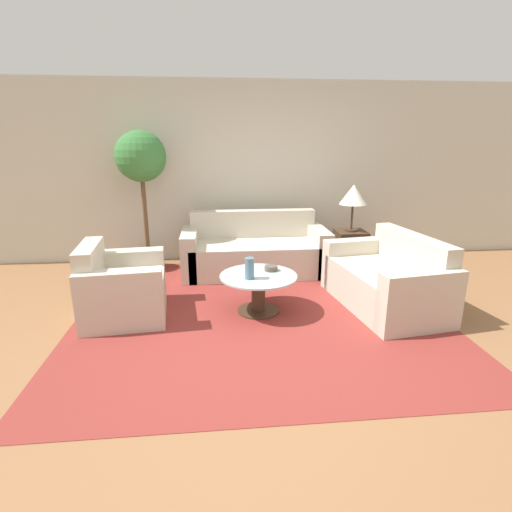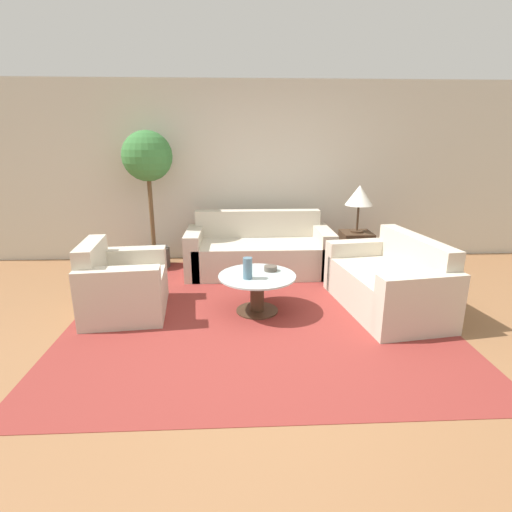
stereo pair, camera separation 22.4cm
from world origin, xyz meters
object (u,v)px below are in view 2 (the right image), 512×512
(loveseat, at_px, (391,284))
(vase, at_px, (248,268))
(bowl, at_px, (271,268))
(armchair, at_px, (120,288))
(coffee_table, at_px, (257,288))
(table_lamp, at_px, (359,196))
(potted_plant, at_px, (148,172))
(sofa_main, at_px, (259,252))

(loveseat, bearing_deg, vase, -93.65)
(vase, distance_m, bowl, 0.36)
(armchair, xyz_separation_m, loveseat, (2.90, -0.03, -0.00))
(coffee_table, bearing_deg, table_lamp, 42.65)
(potted_plant, bearing_deg, armchair, -91.88)
(coffee_table, height_order, vase, vase)
(sofa_main, distance_m, armchair, 2.03)
(vase, bearing_deg, bowl, 42.84)
(sofa_main, xyz_separation_m, potted_plant, (-1.49, 0.25, 1.07))
(sofa_main, height_order, potted_plant, potted_plant)
(coffee_table, xyz_separation_m, bowl, (0.15, 0.14, 0.17))
(table_lamp, height_order, potted_plant, potted_plant)
(potted_plant, relative_size, bowl, 13.42)
(armchair, relative_size, bowl, 7.12)
(loveseat, height_order, vase, loveseat)
(armchair, xyz_separation_m, potted_plant, (0.05, 1.57, 1.07))
(potted_plant, distance_m, vase, 2.31)
(coffee_table, bearing_deg, sofa_main, 86.09)
(coffee_table, bearing_deg, loveseat, 0.94)
(armchair, bearing_deg, loveseat, -96.22)
(loveseat, distance_m, vase, 1.58)
(loveseat, xyz_separation_m, vase, (-1.56, -0.12, 0.25))
(coffee_table, distance_m, table_lamp, 2.11)
(sofa_main, height_order, bowl, sofa_main)
(coffee_table, distance_m, bowl, 0.27)
(bowl, bearing_deg, vase, -137.16)
(loveseat, bearing_deg, bowl, -103.16)
(loveseat, xyz_separation_m, coffee_table, (-1.45, -0.02, -0.01))
(sofa_main, xyz_separation_m, armchair, (-1.54, -1.32, 0.00))
(loveseat, relative_size, potted_plant, 0.83)
(armchair, distance_m, vase, 1.38)
(sofa_main, height_order, table_lamp, table_lamp)
(coffee_table, relative_size, potted_plant, 0.43)
(table_lamp, height_order, vase, table_lamp)
(armchair, height_order, potted_plant, potted_plant)
(armchair, height_order, vase, armchair)
(armchair, height_order, coffee_table, armchair)
(coffee_table, bearing_deg, potted_plant, 130.71)
(loveseat, height_order, coffee_table, loveseat)
(table_lamp, relative_size, vase, 2.88)
(loveseat, bearing_deg, armchair, -98.78)
(vase, xyz_separation_m, bowl, (0.26, 0.24, -0.08))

